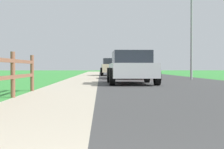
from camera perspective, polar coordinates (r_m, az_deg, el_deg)
ground_plane at (r=25.46m, az=-2.21°, el=-0.47°), size 120.00×120.00×0.00m
road_asphalt at (r=27.66m, az=5.08°, el=-0.33°), size 7.00×66.00×0.01m
curb_concrete at (r=27.63m, az=-8.43°, el=-0.34°), size 6.00×66.00×0.01m
grass_verge at (r=27.84m, az=-11.49°, el=-0.33°), size 5.00×66.00×0.00m
parked_suv_silver at (r=15.24m, az=3.23°, el=1.23°), size 2.10×4.49×1.46m
parked_car_red at (r=22.56m, az=3.01°, el=1.28°), size 2.18×4.61×1.50m
parked_car_beige at (r=31.25m, az=0.06°, el=1.29°), size 2.23×4.87×1.55m
street_lamp at (r=21.38m, az=13.46°, el=8.41°), size 1.17×0.20×5.71m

